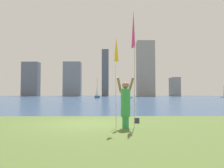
{
  "coord_description": "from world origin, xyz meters",
  "views": [
    {
      "loc": [
        1.04,
        -9.85,
        1.35
      ],
      "look_at": [
        1.32,
        8.76,
        2.14
      ],
      "focal_mm": 35.24,
      "sensor_mm": 36.0,
      "label": 1
    }
  ],
  "objects_px": {
    "kite_flag_right": "(133,32)",
    "sailboat_6": "(97,92)",
    "kite_flag_left": "(116,52)",
    "person": "(126,103)",
    "sailboat_0": "(224,97)",
    "sailboat_4": "(129,97)",
    "bag": "(137,120)"
  },
  "relations": [
    {
      "from": "bag",
      "to": "sailboat_0",
      "type": "xyz_separation_m",
      "value": [
        32.7,
        54.48,
        0.16
      ]
    },
    {
      "from": "sailboat_0",
      "to": "sailboat_4",
      "type": "relative_size",
      "value": 0.92
    },
    {
      "from": "bag",
      "to": "sailboat_6",
      "type": "height_order",
      "value": "sailboat_6"
    },
    {
      "from": "bag",
      "to": "sailboat_4",
      "type": "relative_size",
      "value": 0.06
    },
    {
      "from": "kite_flag_right",
      "to": "sailboat_4",
      "type": "bearing_deg",
      "value": 84.92
    },
    {
      "from": "kite_flag_left",
      "to": "sailboat_6",
      "type": "distance_m",
      "value": 51.9
    },
    {
      "from": "person",
      "to": "bag",
      "type": "distance_m",
      "value": 1.85
    },
    {
      "from": "bag",
      "to": "sailboat_6",
      "type": "bearing_deg",
      "value": 95.1
    },
    {
      "from": "kite_flag_right",
      "to": "sailboat_6",
      "type": "distance_m",
      "value": 51.15
    },
    {
      "from": "sailboat_4",
      "to": "sailboat_6",
      "type": "bearing_deg",
      "value": 164.72
    },
    {
      "from": "sailboat_6",
      "to": "bag",
      "type": "bearing_deg",
      "value": -84.9
    },
    {
      "from": "kite_flag_left",
      "to": "sailboat_6",
      "type": "height_order",
      "value": "sailboat_6"
    },
    {
      "from": "kite_flag_left",
      "to": "sailboat_0",
      "type": "bearing_deg",
      "value": 59.13
    },
    {
      "from": "sailboat_0",
      "to": "person",
      "type": "bearing_deg",
      "value": -120.77
    },
    {
      "from": "kite_flag_left",
      "to": "sailboat_0",
      "type": "distance_m",
      "value": 65.74
    },
    {
      "from": "person",
      "to": "sailboat_0",
      "type": "height_order",
      "value": "sailboat_0"
    },
    {
      "from": "sailboat_4",
      "to": "sailboat_0",
      "type": "bearing_deg",
      "value": 13.61
    },
    {
      "from": "kite_flag_right",
      "to": "sailboat_6",
      "type": "height_order",
      "value": "sailboat_6"
    },
    {
      "from": "kite_flag_left",
      "to": "person",
      "type": "bearing_deg",
      "value": 47.13
    },
    {
      "from": "person",
      "to": "sailboat_4",
      "type": "height_order",
      "value": "sailboat_4"
    },
    {
      "from": "kite_flag_left",
      "to": "bag",
      "type": "xyz_separation_m",
      "value": [
        1.0,
        1.9,
        -2.79
      ]
    },
    {
      "from": "person",
      "to": "bag",
      "type": "xyz_separation_m",
      "value": [
        0.63,
        1.51,
        -0.86
      ]
    },
    {
      "from": "kite_flag_right",
      "to": "sailboat_6",
      "type": "bearing_deg",
      "value": 94.71
    },
    {
      "from": "bag",
      "to": "sailboat_6",
      "type": "relative_size",
      "value": 0.04
    },
    {
      "from": "kite_flag_left",
      "to": "sailboat_4",
      "type": "bearing_deg",
      "value": 84.16
    },
    {
      "from": "bag",
      "to": "sailboat_0",
      "type": "distance_m",
      "value": 63.54
    },
    {
      "from": "kite_flag_right",
      "to": "sailboat_4",
      "type": "xyz_separation_m",
      "value": [
        4.32,
        48.6,
        -3.59
      ]
    },
    {
      "from": "sailboat_0",
      "to": "sailboat_6",
      "type": "distance_m",
      "value": 37.46
    },
    {
      "from": "person",
      "to": "bag",
      "type": "bearing_deg",
      "value": 55.71
    },
    {
      "from": "kite_flag_right",
      "to": "sailboat_0",
      "type": "distance_m",
      "value": 64.68
    },
    {
      "from": "sailboat_4",
      "to": "sailboat_6",
      "type": "xyz_separation_m",
      "value": [
        -8.51,
        2.33,
        1.26
      ]
    },
    {
      "from": "kite_flag_right",
      "to": "sailboat_4",
      "type": "height_order",
      "value": "kite_flag_right"
    }
  ]
}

